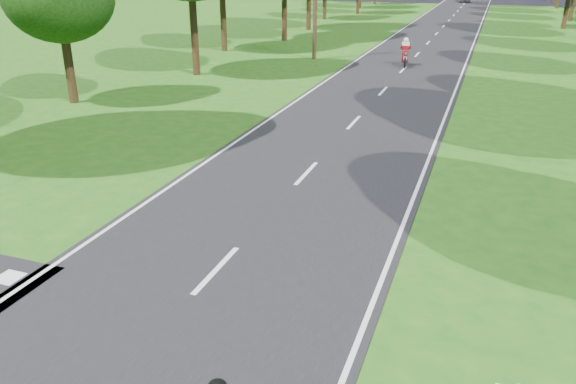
% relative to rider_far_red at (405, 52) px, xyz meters
% --- Properties ---
extents(ground, '(160.00, 160.00, 0.00)m').
position_rel_rider_far_red_xyz_m(ground, '(0.12, -27.31, -0.84)').
color(ground, '#1D5212').
rests_on(ground, ground).
extents(main_road, '(7.00, 140.00, 0.02)m').
position_rel_rider_far_red_xyz_m(main_road, '(0.12, 22.69, -0.83)').
color(main_road, black).
rests_on(main_road, ground).
extents(road_markings, '(7.40, 140.00, 0.01)m').
position_rel_rider_far_red_xyz_m(road_markings, '(-0.01, 20.82, -0.81)').
color(road_markings, silver).
rests_on(road_markings, main_road).
extents(rider_far_red, '(0.97, 2.04, 1.63)m').
position_rel_rider_far_red_xyz_m(rider_far_red, '(0.00, 0.00, 0.00)').
color(rider_far_red, '#AE0D28').
rests_on(rider_far_red, main_road).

